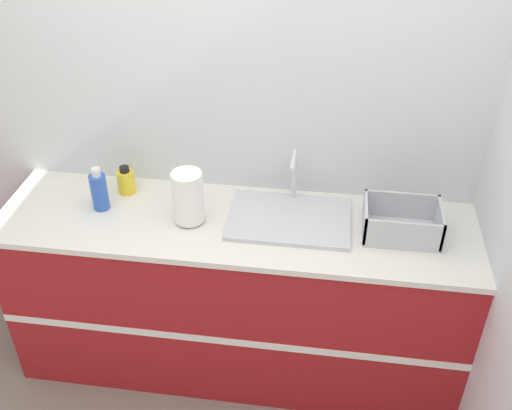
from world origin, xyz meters
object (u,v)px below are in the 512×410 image
(paper_towel_roll, at_px, (188,197))
(dish_rack, at_px, (401,224))
(bottle_blue, at_px, (99,191))
(bottle_yellow, at_px, (126,181))
(sink, at_px, (290,216))

(paper_towel_roll, distance_m, dish_rack, 0.95)
(dish_rack, height_order, bottle_blue, bottle_blue)
(paper_towel_roll, height_order, bottle_blue, paper_towel_roll)
(paper_towel_roll, bearing_deg, bottle_blue, 174.55)
(bottle_yellow, bearing_deg, bottle_blue, -117.10)
(dish_rack, height_order, bottle_yellow, dish_rack)
(paper_towel_roll, height_order, bottle_yellow, paper_towel_roll)
(paper_towel_roll, xyz_separation_m, bottle_blue, (-0.43, 0.04, -0.03))
(dish_rack, bearing_deg, sink, 175.81)
(sink, distance_m, bottle_yellow, 0.82)
(bottle_blue, bearing_deg, sink, 1.87)
(paper_towel_roll, xyz_separation_m, dish_rack, (0.94, 0.03, -0.08))
(bottle_yellow, bearing_deg, paper_towel_roll, -27.92)
(bottle_yellow, distance_m, bottle_blue, 0.17)
(paper_towel_roll, relative_size, bottle_blue, 1.18)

